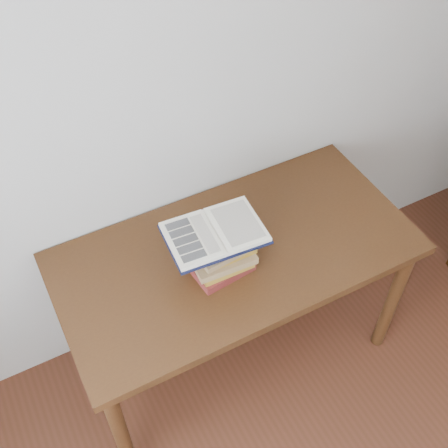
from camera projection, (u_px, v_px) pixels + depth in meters
desk at (236, 265)px, 2.31m from camera, size 1.45×0.72×0.78m
book_stack at (222, 253)px, 2.11m from camera, size 0.25×0.19×0.19m
open_book at (215, 233)px, 2.04m from camera, size 0.37×0.27×0.03m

